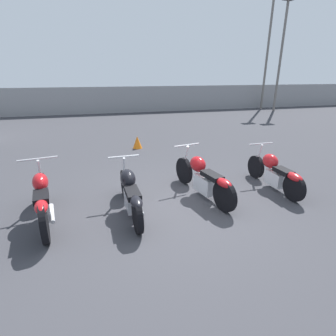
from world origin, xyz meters
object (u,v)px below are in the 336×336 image
object	(u,v)px
light_pole_left	(282,47)
motorcycle_slot_0	(43,199)
motorcycle_slot_3	(275,172)
motorcycle_slot_2	(203,178)
light_pole_right	(269,38)
traffic_cone_near	(137,142)
motorcycle_slot_1	(130,193)

from	to	relation	value
light_pole_left	motorcycle_slot_0	distance (m)	18.41
motorcycle_slot_0	motorcycle_slot_3	distance (m)	4.95
light_pole_left	motorcycle_slot_2	world-z (taller)	light_pole_left
light_pole_left	light_pole_right	xyz separation A→B (m)	(-0.19, 1.29, 0.64)
light_pole_left	traffic_cone_near	bearing A→B (deg)	-146.14
traffic_cone_near	motorcycle_slot_2	bearing A→B (deg)	-79.52
motorcycle_slot_1	motorcycle_slot_3	distance (m)	3.40
light_pole_right	motorcycle_slot_0	xyz separation A→B (m)	(-13.26, -13.28, -4.43)
traffic_cone_near	light_pole_left	bearing A→B (deg)	33.86
light_pole_left	traffic_cone_near	distance (m)	13.92
light_pole_left	motorcycle_slot_2	bearing A→B (deg)	-131.21
motorcycle_slot_2	motorcycle_slot_3	xyz separation A→B (m)	(1.76, -0.05, -0.03)
motorcycle_slot_0	motorcycle_slot_1	xyz separation A→B (m)	(1.55, -0.07, -0.02)
motorcycle_slot_0	traffic_cone_near	xyz separation A→B (m)	(2.39, 4.56, -0.23)
motorcycle_slot_1	motorcycle_slot_2	distance (m)	1.66
traffic_cone_near	motorcycle_slot_3	bearing A→B (deg)	-59.57
light_pole_right	motorcycle_slot_2	distance (m)	17.05
motorcycle_slot_2	traffic_cone_near	world-z (taller)	motorcycle_slot_2
light_pole_right	motorcycle_slot_0	bearing A→B (deg)	-134.97
light_pole_right	motorcycle_slot_2	size ratio (longest dim) A/B	3.81
light_pole_left	motorcycle_slot_3	world-z (taller)	light_pole_left
motorcycle_slot_3	traffic_cone_near	distance (m)	5.05
motorcycle_slot_0	traffic_cone_near	world-z (taller)	motorcycle_slot_0
light_pole_right	motorcycle_slot_1	world-z (taller)	light_pole_right
motorcycle_slot_1	light_pole_left	bearing A→B (deg)	42.98
light_pole_left	motorcycle_slot_2	xyz separation A→B (m)	(-10.27, -11.72, -3.81)
light_pole_left	motorcycle_slot_3	xyz separation A→B (m)	(-8.50, -11.78, -3.84)
motorcycle_slot_3	motorcycle_slot_1	bearing A→B (deg)	-176.87
motorcycle_slot_3	traffic_cone_near	size ratio (longest dim) A/B	4.40
motorcycle_slot_0	traffic_cone_near	size ratio (longest dim) A/B	4.62
light_pole_right	traffic_cone_near	size ratio (longest dim) A/B	18.70
light_pole_left	traffic_cone_near	world-z (taller)	light_pole_left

